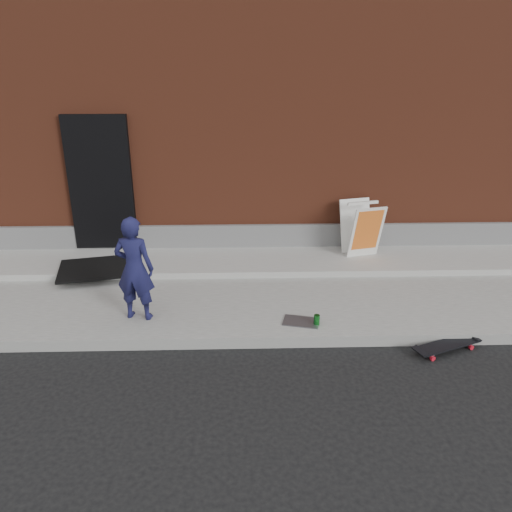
{
  "coord_description": "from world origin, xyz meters",
  "views": [
    {
      "loc": [
        -0.24,
        -5.31,
        3.32
      ],
      "look_at": [
        -0.06,
        0.8,
        0.92
      ],
      "focal_mm": 35.0,
      "sensor_mm": 36.0,
      "label": 1
    }
  ],
  "objects_px": {
    "soda_can": "(317,320)",
    "child": "(134,269)",
    "pizza_sign": "(362,228)",
    "skateboard": "(447,345)"
  },
  "relations": [
    {
      "from": "soda_can",
      "to": "child",
      "type": "bearing_deg",
      "value": 173.19
    },
    {
      "from": "child",
      "to": "pizza_sign",
      "type": "distance_m",
      "value": 3.91
    },
    {
      "from": "pizza_sign",
      "to": "soda_can",
      "type": "xyz_separation_m",
      "value": [
        -1.05,
        -2.24,
        -0.49
      ]
    },
    {
      "from": "skateboard",
      "to": "pizza_sign",
      "type": "distance_m",
      "value": 2.78
    },
    {
      "from": "child",
      "to": "skateboard",
      "type": "height_order",
      "value": "child"
    },
    {
      "from": "child",
      "to": "skateboard",
      "type": "xyz_separation_m",
      "value": [
        3.87,
        -0.7,
        -0.76
      ]
    },
    {
      "from": "skateboard",
      "to": "soda_can",
      "type": "relative_size",
      "value": 6.41
    },
    {
      "from": "child",
      "to": "skateboard",
      "type": "bearing_deg",
      "value": 179.61
    },
    {
      "from": "child",
      "to": "soda_can",
      "type": "bearing_deg",
      "value": -176.87
    },
    {
      "from": "soda_can",
      "to": "pizza_sign",
      "type": "bearing_deg",
      "value": 64.88
    }
  ]
}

